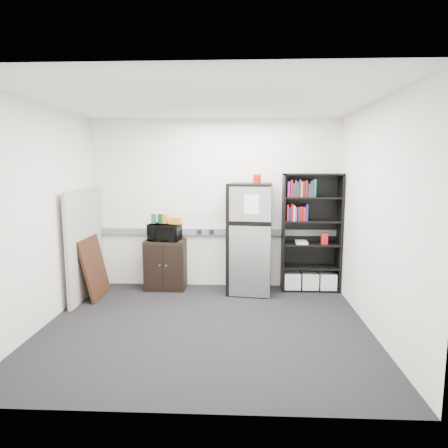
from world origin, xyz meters
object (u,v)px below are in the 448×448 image
(cabinet, at_px, (166,265))
(refrigerator, at_px, (249,238))
(cubicle_partition, at_px, (85,244))
(microwave, at_px, (165,232))
(bookshelf, at_px, (311,233))

(cabinet, distance_m, refrigerator, 1.41)
(cubicle_partition, bearing_deg, microwave, 19.82)
(microwave, height_order, refrigerator, refrigerator)
(bookshelf, bearing_deg, cubicle_partition, -171.94)
(cabinet, bearing_deg, cubicle_partition, -159.47)
(refrigerator, bearing_deg, bookshelf, 16.10)
(cabinet, height_order, microwave, microwave)
(bookshelf, bearing_deg, refrigerator, -171.52)
(bookshelf, distance_m, cabinet, 2.36)
(cubicle_partition, xyz_separation_m, microwave, (1.12, 0.40, 0.12))
(bookshelf, relative_size, refrigerator, 1.09)
(cubicle_partition, relative_size, microwave, 3.37)
(cabinet, relative_size, refrigerator, 0.47)
(cubicle_partition, bearing_deg, bookshelf, 8.06)
(bookshelf, xyz_separation_m, cabinet, (-2.30, -0.06, -0.51))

